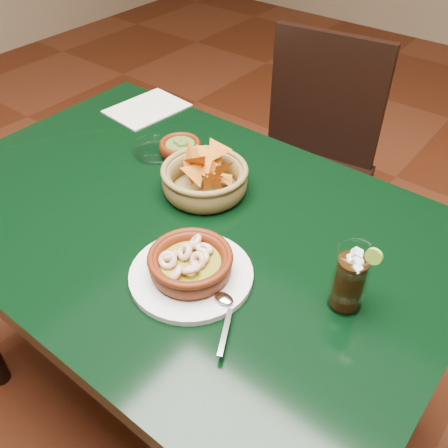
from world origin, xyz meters
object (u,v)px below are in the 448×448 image
Objects in this scene: shrimp_plate at (191,266)px; chip_basket at (205,179)px; cola_drink at (350,279)px; dining_table at (182,247)px; dining_chair at (306,162)px.

shrimp_plate is 0.28m from chip_basket.
shrimp_plate is 0.29m from cola_drink.
chip_basket is 1.51× the size of cola_drink.
dining_table is 0.17m from chip_basket.
shrimp_plate is (0.22, -0.83, 0.28)m from dining_chair.
shrimp_plate is at bearing -41.25° from dining_table.
dining_table is at bearing -83.76° from chip_basket.
dining_table is 1.33× the size of dining_chair.
chip_basket is at bearing 96.24° from dining_table.
dining_table is 5.19× the size of chip_basket.
dining_chair reaches higher than shrimp_plate.
dining_table is at bearing 138.75° from shrimp_plate.
shrimp_plate is 1.23× the size of chip_basket.
chip_basket is 0.43m from cola_drink.
dining_table is 0.73m from dining_chair.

